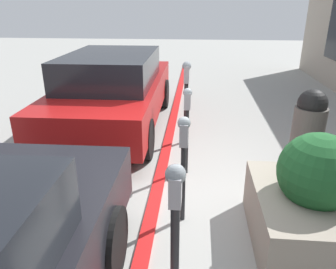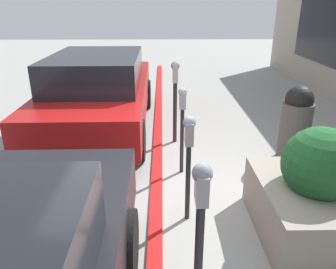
{
  "view_description": "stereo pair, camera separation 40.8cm",
  "coord_description": "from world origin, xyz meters",
  "px_view_note": "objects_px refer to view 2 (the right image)",
  "views": [
    {
      "loc": [
        -3.79,
        -0.41,
        2.41
      ],
      "look_at": [
        0.0,
        -0.08,
        0.87
      ],
      "focal_mm": 35.0,
      "sensor_mm": 36.0,
      "label": 1
    },
    {
      "loc": [
        -3.8,
        -0.01,
        2.41
      ],
      "look_at": [
        0.0,
        -0.08,
        0.87
      ],
      "focal_mm": 35.0,
      "sensor_mm": 36.0,
      "label": 2
    }
  ],
  "objects_px": {
    "parking_meter_second": "(189,147)",
    "parking_meter_fourth": "(175,88)",
    "parked_car_middle": "(100,91)",
    "trash_bin": "(296,123)",
    "parking_meter_middle": "(182,114)",
    "planter_box": "(314,195)",
    "parking_meter_nearest": "(201,214)"
  },
  "relations": [
    {
      "from": "parked_car_middle",
      "to": "parking_meter_fourth",
      "type": "bearing_deg",
      "value": -114.96
    },
    {
      "from": "parking_meter_second",
      "to": "trash_bin",
      "type": "height_order",
      "value": "parking_meter_second"
    },
    {
      "from": "parking_meter_nearest",
      "to": "parking_meter_middle",
      "type": "xyz_separation_m",
      "value": [
        2.4,
        -0.01,
        -0.01
      ]
    },
    {
      "from": "parking_meter_nearest",
      "to": "parked_car_middle",
      "type": "relative_size",
      "value": 0.29
    },
    {
      "from": "parking_meter_fourth",
      "to": "parked_car_middle",
      "type": "relative_size",
      "value": 0.32
    },
    {
      "from": "parking_meter_second",
      "to": "trash_bin",
      "type": "bearing_deg",
      "value": -48.87
    },
    {
      "from": "parking_meter_nearest",
      "to": "parking_meter_fourth",
      "type": "relative_size",
      "value": 0.92
    },
    {
      "from": "parking_meter_middle",
      "to": "planter_box",
      "type": "height_order",
      "value": "parking_meter_middle"
    },
    {
      "from": "trash_bin",
      "to": "parking_meter_fourth",
      "type": "bearing_deg",
      "value": 69.2
    },
    {
      "from": "parking_meter_fourth",
      "to": "planter_box",
      "type": "relative_size",
      "value": 1.03
    },
    {
      "from": "parking_meter_middle",
      "to": "parking_meter_nearest",
      "type": "bearing_deg",
      "value": 179.86
    },
    {
      "from": "parking_meter_second",
      "to": "parking_meter_fourth",
      "type": "xyz_separation_m",
      "value": [
        2.34,
        0.06,
        0.07
      ]
    },
    {
      "from": "parked_car_middle",
      "to": "trash_bin",
      "type": "height_order",
      "value": "parked_car_middle"
    },
    {
      "from": "parking_meter_nearest",
      "to": "planter_box",
      "type": "relative_size",
      "value": 0.95
    },
    {
      "from": "planter_box",
      "to": "parking_meter_middle",
      "type": "bearing_deg",
      "value": 42.69
    },
    {
      "from": "parking_meter_second",
      "to": "planter_box",
      "type": "relative_size",
      "value": 0.9
    },
    {
      "from": "parking_meter_fourth",
      "to": "parked_car_middle",
      "type": "height_order",
      "value": "parked_car_middle"
    },
    {
      "from": "parking_meter_second",
      "to": "parking_meter_fourth",
      "type": "relative_size",
      "value": 0.87
    },
    {
      "from": "parking_meter_nearest",
      "to": "trash_bin",
      "type": "relative_size",
      "value": 1.11
    },
    {
      "from": "planter_box",
      "to": "trash_bin",
      "type": "relative_size",
      "value": 1.18
    },
    {
      "from": "planter_box",
      "to": "parking_meter_second",
      "type": "bearing_deg",
      "value": 77.67
    },
    {
      "from": "parking_meter_middle",
      "to": "trash_bin",
      "type": "distance_m",
      "value": 1.93
    },
    {
      "from": "parking_meter_nearest",
      "to": "parking_meter_fourth",
      "type": "xyz_separation_m",
      "value": [
        3.58,
        0.05,
        0.07
      ]
    },
    {
      "from": "parking_meter_nearest",
      "to": "parking_meter_fourth",
      "type": "distance_m",
      "value": 3.58
    },
    {
      "from": "parking_meter_nearest",
      "to": "planter_box",
      "type": "height_order",
      "value": "parking_meter_nearest"
    },
    {
      "from": "parked_car_middle",
      "to": "trash_bin",
      "type": "bearing_deg",
      "value": -113.01
    },
    {
      "from": "planter_box",
      "to": "parked_car_middle",
      "type": "bearing_deg",
      "value": 40.9
    },
    {
      "from": "parking_meter_second",
      "to": "trash_bin",
      "type": "xyz_separation_m",
      "value": [
        1.62,
        -1.85,
        -0.32
      ]
    },
    {
      "from": "parking_meter_second",
      "to": "parked_car_middle",
      "type": "height_order",
      "value": "parked_car_middle"
    },
    {
      "from": "parking_meter_second",
      "to": "parking_meter_middle",
      "type": "relative_size",
      "value": 0.98
    },
    {
      "from": "parking_meter_nearest",
      "to": "parked_car_middle",
      "type": "height_order",
      "value": "parked_car_middle"
    },
    {
      "from": "parking_meter_nearest",
      "to": "trash_bin",
      "type": "bearing_deg",
      "value": -33.1
    }
  ]
}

